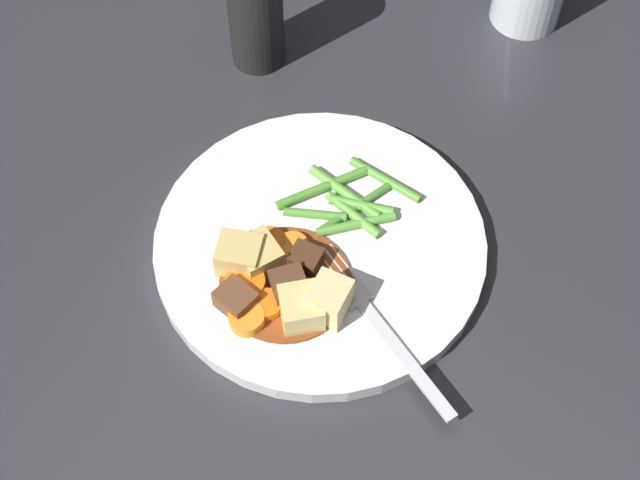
% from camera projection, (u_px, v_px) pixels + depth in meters
% --- Properties ---
extents(ground_plane, '(3.00, 3.00, 0.00)m').
position_uv_depth(ground_plane, '(320.00, 250.00, 0.77)').
color(ground_plane, '#2D2D33').
extents(dinner_plate, '(0.28, 0.28, 0.02)m').
position_uv_depth(dinner_plate, '(320.00, 245.00, 0.77)').
color(dinner_plate, white).
rests_on(dinner_plate, ground_plane).
extents(stew_sauce, '(0.11, 0.11, 0.00)m').
position_uv_depth(stew_sauce, '(286.00, 283.00, 0.74)').
color(stew_sauce, brown).
rests_on(stew_sauce, dinner_plate).
extents(carrot_slice_0, '(0.03, 0.03, 0.01)m').
position_uv_depth(carrot_slice_0, '(293.00, 247.00, 0.75)').
color(carrot_slice_0, orange).
rests_on(carrot_slice_0, dinner_plate).
extents(carrot_slice_1, '(0.03, 0.03, 0.01)m').
position_uv_depth(carrot_slice_1, '(270.00, 243.00, 0.75)').
color(carrot_slice_1, orange).
rests_on(carrot_slice_1, dinner_plate).
extents(carrot_slice_2, '(0.04, 0.04, 0.01)m').
position_uv_depth(carrot_slice_2, '(266.00, 305.00, 0.72)').
color(carrot_slice_2, orange).
rests_on(carrot_slice_2, dinner_plate).
extents(carrot_slice_3, '(0.03, 0.03, 0.01)m').
position_uv_depth(carrot_slice_3, '(247.00, 318.00, 0.72)').
color(carrot_slice_3, orange).
rests_on(carrot_slice_3, dinner_plate).
extents(carrot_slice_4, '(0.04, 0.04, 0.01)m').
position_uv_depth(carrot_slice_4, '(245.00, 285.00, 0.73)').
color(carrot_slice_4, orange).
rests_on(carrot_slice_4, dinner_plate).
extents(potato_chunk_0, '(0.04, 0.04, 0.03)m').
position_uv_depth(potato_chunk_0, '(240.00, 256.00, 0.74)').
color(potato_chunk_0, '#DBBC6B').
rests_on(potato_chunk_0, dinner_plate).
extents(potato_chunk_1, '(0.04, 0.05, 0.02)m').
position_uv_depth(potato_chunk_1, '(258.00, 256.00, 0.74)').
color(potato_chunk_1, '#DBBC6B').
rests_on(potato_chunk_1, dinner_plate).
extents(potato_chunk_2, '(0.03, 0.03, 0.03)m').
position_uv_depth(potato_chunk_2, '(329.00, 300.00, 0.71)').
color(potato_chunk_2, '#EAD68C').
rests_on(potato_chunk_2, dinner_plate).
extents(potato_chunk_3, '(0.05, 0.05, 0.03)m').
position_uv_depth(potato_chunk_3, '(301.00, 308.00, 0.71)').
color(potato_chunk_3, '#E5CC7A').
rests_on(potato_chunk_3, dinner_plate).
extents(meat_chunk_0, '(0.02, 0.02, 0.02)m').
position_uv_depth(meat_chunk_0, '(310.00, 261.00, 0.74)').
color(meat_chunk_0, '#4C2B19').
rests_on(meat_chunk_0, dinner_plate).
extents(meat_chunk_1, '(0.04, 0.04, 0.02)m').
position_uv_depth(meat_chunk_1, '(291.00, 288.00, 0.72)').
color(meat_chunk_1, '#56331E').
rests_on(meat_chunk_1, dinner_plate).
extents(meat_chunk_2, '(0.03, 0.03, 0.02)m').
position_uv_depth(meat_chunk_2, '(236.00, 300.00, 0.72)').
color(meat_chunk_2, brown).
rests_on(meat_chunk_2, dinner_plate).
extents(green_bean_0, '(0.02, 0.06, 0.01)m').
position_uv_depth(green_bean_0, '(361.00, 206.00, 0.78)').
color(green_bean_0, '#66AD42').
rests_on(green_bean_0, dinner_plate).
extents(green_bean_1, '(0.02, 0.05, 0.01)m').
position_uv_depth(green_bean_1, '(315.00, 214.00, 0.77)').
color(green_bean_1, '#599E38').
rests_on(green_bean_1, dinner_plate).
extents(green_bean_2, '(0.07, 0.06, 0.01)m').
position_uv_depth(green_bean_2, '(322.00, 188.00, 0.79)').
color(green_bean_2, '#599E38').
rests_on(green_bean_2, dinner_plate).
extents(green_bean_3, '(0.03, 0.06, 0.01)m').
position_uv_depth(green_bean_3, '(353.00, 215.00, 0.77)').
color(green_bean_3, '#66AD42').
rests_on(green_bean_3, dinner_plate).
extents(green_bean_4, '(0.07, 0.04, 0.01)m').
position_uv_depth(green_bean_4, '(354.00, 209.00, 0.77)').
color(green_bean_4, '#4C8E33').
rests_on(green_bean_4, dinner_plate).
extents(green_bean_5, '(0.03, 0.07, 0.01)m').
position_uv_depth(green_bean_5, '(348.00, 194.00, 0.78)').
color(green_bean_5, '#66AD42').
rests_on(green_bean_5, dinner_plate).
extents(green_bean_6, '(0.05, 0.06, 0.01)m').
position_uv_depth(green_bean_6, '(356.00, 224.00, 0.77)').
color(green_bean_6, '#66AD42').
rests_on(green_bean_6, dinner_plate).
extents(green_bean_7, '(0.02, 0.07, 0.01)m').
position_uv_depth(green_bean_7, '(385.00, 180.00, 0.79)').
color(green_bean_7, '#599E38').
rests_on(green_bean_7, dinner_plate).
extents(fork, '(0.10, 0.16, 0.00)m').
position_uv_depth(fork, '(378.00, 324.00, 0.72)').
color(fork, silver).
rests_on(fork, dinner_plate).
extents(pepper_mill, '(0.05, 0.05, 0.13)m').
position_uv_depth(pepper_mill, '(255.00, 7.00, 0.84)').
color(pepper_mill, black).
rests_on(pepper_mill, ground_plane).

